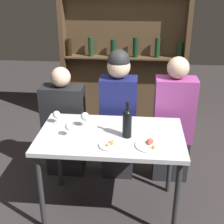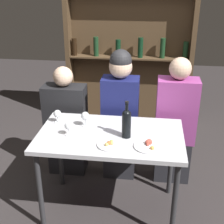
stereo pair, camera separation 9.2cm
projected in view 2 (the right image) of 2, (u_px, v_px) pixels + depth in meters
name	position (u px, v px, depth m)	size (l,w,h in m)	color
ground_plane	(111.00, 208.00, 2.88)	(10.00, 10.00, 0.00)	#332D2D
dining_table	(110.00, 142.00, 2.60)	(1.20, 0.71, 0.78)	silver
wine_rack_wall	(129.00, 49.00, 4.15)	(1.69, 0.21, 2.07)	#4C3823
wine_bottle	(126.00, 122.00, 2.47)	(0.07, 0.07, 0.31)	black
wine_glass_0	(68.00, 126.00, 2.52)	(0.06, 0.06, 0.11)	silver
wine_glass_1	(57.00, 114.00, 2.74)	(0.07, 0.07, 0.11)	silver
wine_glass_2	(85.00, 116.00, 2.66)	(0.07, 0.07, 0.13)	silver
food_plate_0	(148.00, 145.00, 2.37)	(0.22, 0.22, 0.05)	white
food_plate_1	(110.00, 145.00, 2.39)	(0.20, 0.20, 0.04)	white
seated_person_left	(66.00, 125.00, 3.23)	(0.42, 0.22, 1.17)	#26262B
seated_person_center	(120.00, 116.00, 3.10)	(0.36, 0.22, 1.35)	#26262B
seated_person_right	(175.00, 125.00, 3.07)	(0.39, 0.22, 1.29)	#26262B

